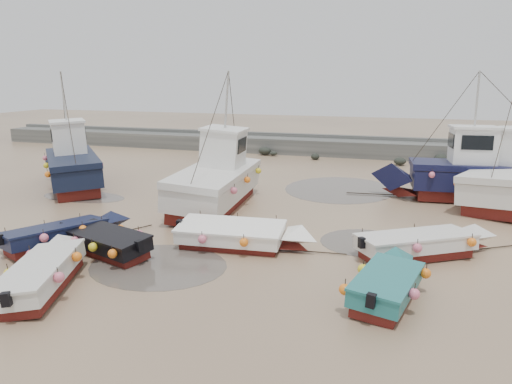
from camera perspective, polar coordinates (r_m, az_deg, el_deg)
ground at (r=18.35m, az=-2.62°, el=-6.01°), size 120.00×120.00×0.00m
seawall at (r=39.06m, az=8.90°, el=5.06°), size 60.00×4.92×1.50m
puddle_a at (r=16.69m, az=-11.09°, el=-8.24°), size 4.53×4.53×0.01m
puddle_b at (r=18.98m, az=12.28°, el=-5.64°), size 3.26×3.26×0.01m
puddle_c at (r=26.87m, az=-19.09°, el=-0.52°), size 4.56×4.56×0.01m
puddle_d at (r=27.48m, az=9.53°, el=0.32°), size 5.89×5.89×0.01m
dinghy_0 at (r=15.91m, az=-22.86°, el=-8.07°), size 3.02×6.14×1.43m
dinghy_1 at (r=19.28m, az=-20.97°, el=-4.22°), size 3.47×5.37×1.43m
dinghy_2 at (r=14.40m, az=14.96°, el=-9.58°), size 2.29×5.19×1.43m
dinghy_3 at (r=17.91m, az=18.80°, el=-5.39°), size 5.58×4.12×1.43m
dinghy_4 at (r=18.13m, az=-17.15°, el=-4.99°), size 5.38×2.65×1.43m
dinghy_5 at (r=17.87m, az=-1.71°, el=-4.69°), size 6.13×2.43×1.43m
cabin_boat_0 at (r=29.41m, az=-20.24°, el=3.19°), size 7.57×8.28×6.22m
cabin_boat_1 at (r=23.63m, az=-4.41°, el=1.65°), size 3.29×10.58×6.22m
cabin_boat_2 at (r=26.78m, az=24.14°, el=1.87°), size 10.95×3.70×6.22m
person at (r=24.19m, az=-5.69°, el=-1.32°), size 0.79×0.73×1.81m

